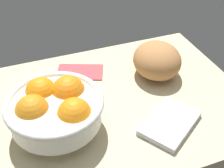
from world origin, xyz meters
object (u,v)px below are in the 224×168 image
(bread_loaf, at_px, (157,60))
(fruit_bowl, at_px, (55,108))
(napkin_spare, at_px, (170,123))
(napkin_folded, at_px, (80,71))

(bread_loaf, bearing_deg, fruit_bowl, -160.89)
(fruit_bowl, relative_size, napkin_spare, 1.51)
(fruit_bowl, distance_m, napkin_spare, 0.28)
(fruit_bowl, bearing_deg, napkin_spare, -19.30)
(bread_loaf, relative_size, napkin_spare, 1.02)
(napkin_folded, xyz_separation_m, napkin_spare, (0.15, -0.29, 0.00))
(fruit_bowl, relative_size, bread_loaf, 1.49)
(bread_loaf, xyz_separation_m, napkin_spare, (-0.06, -0.20, -0.04))
(fruit_bowl, height_order, napkin_folded, fruit_bowl)
(bread_loaf, bearing_deg, napkin_folded, 157.42)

